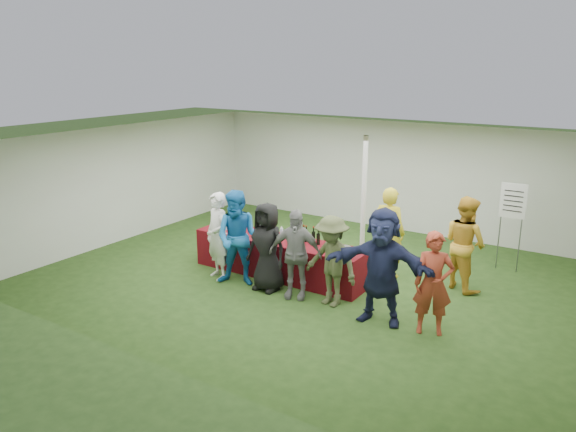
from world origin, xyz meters
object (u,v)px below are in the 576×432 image
Objects in this scene: customer_6 at (433,284)px; customer_0 at (217,236)px; staff_back at (465,243)px; customer_3 at (295,254)px; customer_1 at (239,238)px; staff_pourer at (389,232)px; customer_4 at (331,261)px; dump_bucket at (344,252)px; wine_list_sign at (513,208)px; customer_5 at (382,266)px; serving_table at (279,257)px; customer_2 at (267,247)px.

customer_0 is at bearing 158.12° from customer_6.
customer_0 is 4.26m from customer_6.
staff_back is 1.08× the size of customer_3.
staff_back is at bearing 10.29° from customer_1.
staff_pourer is 0.99× the size of customer_1.
customer_4 is at bearing 155.52° from customer_6.
dump_bucket is at bearing 35.74° from customer_0.
dump_bucket is at bearing 141.56° from customer_6.
staff_pourer is at bearing 38.39° from staff_back.
wine_list_sign is 1.05× the size of customer_0.
customer_4 is at bearing 165.06° from customer_5.
customer_6 is at bearing 23.35° from customer_0.
serving_table is 2.19m from staff_pourer.
customer_1 is (-2.19, -1.91, 0.01)m from staff_pourer.
customer_6 is (-0.38, -3.49, -0.49)m from wine_list_sign.
staff_back is at bearing 22.00° from serving_table.
customer_5 is (-1.22, -3.56, -0.36)m from wine_list_sign.
customer_5 is 0.85m from customer_6.
serving_table is at bearing 108.65° from customer_2.
customer_5 is at bearing 2.16° from customer_4.
customer_6 is at bearing -16.24° from dump_bucket.
customer_3 is at bearing 157.42° from customer_6.
serving_table is 1.30m from customer_0.
wine_list_sign is at bearing 61.50° from customer_6.
customer_5 is at bearing 22.24° from customer_0.
staff_back is at bearing 36.48° from customer_2.
customer_1 is at bearing -139.37° from wine_list_sign.
wine_list_sign reaches higher than staff_pourer.
customer_2 is at bearing -12.56° from customer_1.
customer_0 is 0.53m from customer_1.
customer_6 is (3.34, -0.75, 0.45)m from serving_table.
customer_3 reaches higher than serving_table.
customer_0 is 1.03× the size of customer_2.
customer_1 reaches higher than wine_list_sign.
dump_bucket is at bearing -3.20° from customer_1.
customer_6 is at bearing -19.12° from customer_1.
customer_2 is at bearing -159.48° from dump_bucket.
customer_1 is (-4.11, -3.53, -0.40)m from wine_list_sign.
wine_list_sign is 2.54m from staff_pourer.
dump_bucket reaches higher than serving_table.
customer_5 is (0.99, -0.14, 0.15)m from customer_4.
customer_2 is at bearing -167.86° from customer_4.
staff_pourer is at bearing 103.26° from customer_5.
staff_back is at bearing 41.84° from dump_bucket.
staff_pourer is 1.10× the size of customer_6.
wine_list_sign is at bearing 20.87° from customer_1.
customer_3 is at bearing -41.65° from serving_table.
customer_6 reaches higher than serving_table.
serving_table is 1.19m from customer_3.
customer_6 reaches higher than dump_bucket.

